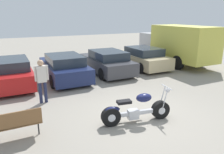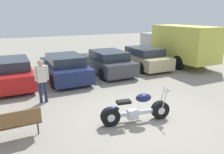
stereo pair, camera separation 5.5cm
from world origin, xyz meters
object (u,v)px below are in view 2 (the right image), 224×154
object	(u,v)px
parked_car_dark_grey	(107,62)
park_bench	(7,124)
person_standing	(42,78)
parked_car_red	(11,72)
parked_car_navy	(65,67)
parked_car_champagne	(142,58)
delivery_truck	(178,43)
motorcycle	(135,110)

from	to	relation	value
parked_car_dark_grey	park_bench	distance (m)	7.83
parked_car_dark_grey	person_standing	world-z (taller)	person_standing
parked_car_red	parked_car_navy	world-z (taller)	same
parked_car_navy	parked_car_champagne	bearing A→B (deg)	5.00
park_bench	delivery_truck	bearing A→B (deg)	27.23
parked_car_navy	park_bench	xyz separation A→B (m)	(-2.87, -5.35, -0.09)
parked_car_red	parked_car_dark_grey	world-z (taller)	same
person_standing	parked_car_navy	bearing A→B (deg)	61.29
motorcycle	parked_car_navy	bearing A→B (deg)	97.85
person_standing	parked_car_dark_grey	bearing A→B (deg)	36.71
motorcycle	park_bench	bearing A→B (deg)	172.48
parked_car_red	person_standing	distance (m)	3.20
parked_car_red	person_standing	size ratio (longest dim) A/B	2.51
motorcycle	delivery_truck	size ratio (longest dim) A/B	0.39
parked_car_navy	park_bench	world-z (taller)	parked_car_navy
parked_car_navy	park_bench	size ratio (longest dim) A/B	2.47
parked_car_champagne	parked_car_dark_grey	bearing A→B (deg)	-175.31
park_bench	parked_car_dark_grey	bearing A→B (deg)	45.55
parked_car_navy	delivery_truck	distance (m)	7.93
motorcycle	delivery_truck	bearing A→B (deg)	40.37
delivery_truck	person_standing	bearing A→B (deg)	-162.04
parked_car_dark_grey	motorcycle	bearing A→B (deg)	-106.57
person_standing	motorcycle	bearing A→B (deg)	-51.11
parked_car_dark_grey	parked_car_red	bearing A→B (deg)	-178.69
parked_car_navy	parked_car_dark_grey	size ratio (longest dim) A/B	1.00
parked_car_navy	park_bench	distance (m)	6.07
parked_car_dark_grey	park_bench	size ratio (longest dim) A/B	2.47
parked_car_dark_grey	delivery_truck	size ratio (longest dim) A/B	0.72
motorcycle	delivery_truck	distance (m)	9.35
parked_car_red	parked_car_navy	xyz separation A→B (m)	(2.61, -0.12, 0.00)
parked_car_dark_grey	person_standing	distance (m)	5.24
motorcycle	parked_car_champagne	distance (m)	7.69
motorcycle	delivery_truck	xyz separation A→B (m)	(7.08, 6.02, 1.05)
parked_car_navy	person_standing	distance (m)	3.31
person_standing	parked_car_red	bearing A→B (deg)	108.99
parked_car_red	park_bench	world-z (taller)	parked_car_red
motorcycle	parked_car_dark_grey	world-z (taller)	parked_car_dark_grey
parked_car_navy	delivery_truck	size ratio (longest dim) A/B	0.72
parked_car_champagne	parked_car_red	bearing A→B (deg)	-177.56
motorcycle	parked_car_dark_grey	size ratio (longest dim) A/B	0.54
motorcycle	parked_car_dark_grey	bearing A→B (deg)	73.43
motorcycle	parked_car_navy	world-z (taller)	parked_car_navy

